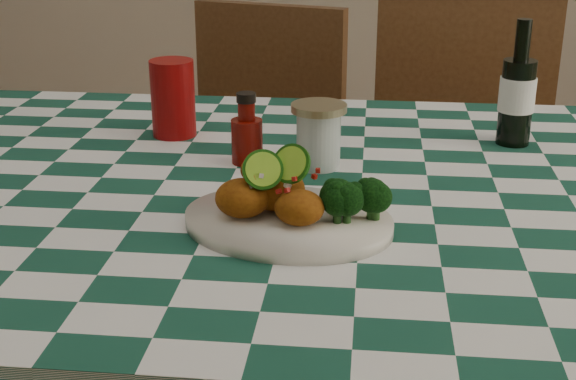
# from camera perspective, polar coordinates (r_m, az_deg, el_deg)

# --- Properties ---
(plate) EXTENTS (0.33, 0.28, 0.02)m
(plate) POSITION_cam_1_polar(r_m,az_deg,el_deg) (1.08, -0.00, -2.27)
(plate) COLOR silver
(plate) RESTS_ON dining_table
(fried_chicken_pile) EXTENTS (0.14, 0.10, 0.09)m
(fried_chicken_pile) POSITION_cam_1_polar(r_m,az_deg,el_deg) (1.06, -0.52, 0.37)
(fried_chicken_pile) COLOR #8B4B0D
(fried_chicken_pile) RESTS_ON plate
(broccoli_side) EXTENTS (0.07, 0.07, 0.06)m
(broccoli_side) POSITION_cam_1_polar(r_m,az_deg,el_deg) (1.07, 4.96, -0.41)
(broccoli_side) COLOR black
(broccoli_side) RESTS_ON plate
(red_tumbler) EXTENTS (0.08, 0.08, 0.14)m
(red_tumbler) POSITION_cam_1_polar(r_m,az_deg,el_deg) (1.47, -8.18, 6.47)
(red_tumbler) COLOR #7D0607
(red_tumbler) RESTS_ON dining_table
(ketchup_bottle) EXTENTS (0.06, 0.06, 0.12)m
(ketchup_bottle) POSITION_cam_1_polar(r_m,az_deg,el_deg) (1.32, -2.95, 4.41)
(ketchup_bottle) COLOR #640A05
(ketchup_bottle) RESTS_ON dining_table
(mason_jar) EXTENTS (0.12, 0.12, 0.11)m
(mason_jar) POSITION_cam_1_polar(r_m,az_deg,el_deg) (1.30, 2.18, 3.87)
(mason_jar) COLOR #B2BCBA
(mason_jar) RESTS_ON dining_table
(beer_bottle) EXTENTS (0.07, 0.07, 0.22)m
(beer_bottle) POSITION_cam_1_polar(r_m,az_deg,el_deg) (1.46, 16.06, 7.33)
(beer_bottle) COLOR black
(beer_bottle) RESTS_ON dining_table
(wooden_chair_left) EXTENTS (0.53, 0.54, 0.92)m
(wooden_chair_left) POSITION_cam_1_polar(r_m,az_deg,el_deg) (2.09, -3.32, -0.25)
(wooden_chair_left) COLOR #472814
(wooden_chair_left) RESTS_ON ground
(wooden_chair_right) EXTENTS (0.53, 0.54, 1.01)m
(wooden_chair_right) POSITION_cam_1_polar(r_m,az_deg,el_deg) (2.02, 11.62, -0.10)
(wooden_chair_right) COLOR #472814
(wooden_chair_right) RESTS_ON ground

